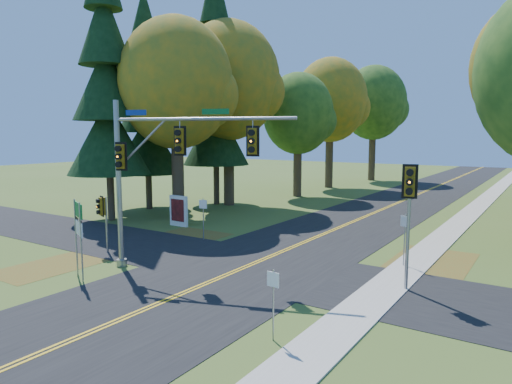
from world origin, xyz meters
The scene contains 25 objects.
ground centered at (0.00, 0.00, 0.00)m, with size 160.00×160.00×0.00m, color #425C20.
road_main centered at (0.00, 0.00, 0.01)m, with size 8.00×160.00×0.02m, color black.
road_cross centered at (0.00, 2.00, 0.01)m, with size 60.00×6.00×0.02m, color black.
centerline_left centered at (-0.10, 0.00, 0.03)m, with size 0.10×160.00×0.01m, color gold.
centerline_right centered at (0.10, 0.00, 0.03)m, with size 0.10×160.00×0.01m, color gold.
sidewalk_east centered at (6.20, 0.00, 0.03)m, with size 1.60×160.00×0.06m, color #9E998E.
leaf_patch_w_near centered at (-6.50, 4.00, 0.01)m, with size 4.00×6.00×0.00m, color brown.
leaf_patch_e centered at (6.80, 6.00, 0.01)m, with size 3.50×8.00×0.00m, color brown.
leaf_patch_w_far centered at (-7.50, -3.00, 0.01)m, with size 3.00×5.00×0.00m, color brown.
tree_w_a centered at (-11.13, 9.38, 9.49)m, with size 8.00×8.00×14.15m.
tree_w_b centered at (-11.72, 16.29, 10.37)m, with size 8.60×8.60×15.38m.
tree_w_c centered at (-9.54, 24.47, 7.94)m, with size 6.80×6.80×11.91m.
tree_w_d centered at (-10.13, 33.18, 9.78)m, with size 8.20×8.20×14.56m.
tree_w_e centered at (-8.92, 44.09, 10.07)m, with size 8.40×8.40×14.97m.
pine_a centered at (-14.50, 6.00, 9.18)m, with size 5.60×5.60×19.48m.
pine_b centered at (-16.00, 11.00, 8.16)m, with size 5.60×5.60×17.31m.
pine_c centered at (-13.00, 16.00, 9.69)m, with size 5.60×5.60×20.56m.
traffic_mast centered at (-2.92, -0.65, 4.80)m, with size 7.79×3.18×7.46m.
east_signal_pole centered at (6.94, 2.37, 3.70)m, with size 0.56×0.66×4.88m.
ped_signal_pole centered at (-7.50, -0.17, 2.17)m, with size 0.44×0.53×2.91m.
route_sign_cluster centered at (-4.79, -3.48, 2.32)m, with size 1.41×0.69×3.29m.
info_kiosk centered at (-9.04, 6.99, 1.00)m, with size 1.46×0.26×2.01m.
reg_sign_e_north centered at (5.93, 5.70, 1.66)m, with size 0.44×0.21×2.42m.
reg_sign_e_south centered at (4.88, -4.00, 1.46)m, with size 0.41×0.08×2.13m.
reg_sign_w centered at (-5.03, 4.71, 1.65)m, with size 0.45×0.16×2.41m.
Camera 1 is at (11.42, -14.81, 5.93)m, focal length 32.00 mm.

